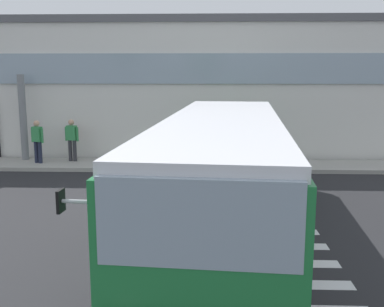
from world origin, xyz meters
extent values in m
cube|color=#232326|center=(0.00, 0.00, -0.01)|extent=(80.00, 90.00, 0.02)
cube|color=silver|center=(2.00, -5.10, 0.00)|extent=(4.40, 0.36, 0.01)
cube|color=silver|center=(2.00, -4.20, 0.00)|extent=(4.40, 0.36, 0.01)
cube|color=silver|center=(2.00, -3.30, 0.00)|extent=(4.40, 0.36, 0.01)
cube|color=silver|center=(2.00, -2.40, 0.00)|extent=(4.40, 0.36, 0.01)
cube|color=silver|center=(0.00, 12.00, 2.81)|extent=(23.10, 12.00, 5.62)
cube|color=#56565B|center=(0.00, 12.00, 5.77)|extent=(23.30, 12.20, 0.30)
cube|color=#8C9EAD|center=(1.00, 5.96, 3.80)|extent=(17.10, 0.10, 1.20)
cube|color=#9E9B93|center=(0.00, 4.80, 0.07)|extent=(27.10, 2.00, 0.15)
cylinder|color=slate|center=(-5.85, 5.40, 1.86)|extent=(0.28, 0.28, 3.43)
cube|color=#1E7238|center=(1.95, -2.45, 1.42)|extent=(3.41, 10.96, 2.15)
cube|color=silver|center=(1.95, -2.45, 0.62)|extent=(3.46, 11.00, 0.55)
cube|color=silver|center=(1.95, -2.45, 2.60)|extent=(3.30, 10.75, 0.20)
cube|color=#8C9EAD|center=(1.52, -7.78, 2.02)|extent=(2.35, 0.31, 1.05)
cube|color=#8C9EAD|center=(3.27, -2.26, 1.92)|extent=(0.81, 9.56, 0.95)
cube|color=#8C9EAD|center=(0.69, -2.05, 1.92)|extent=(0.81, 9.56, 0.95)
cube|color=black|center=(1.52, -7.78, 2.38)|extent=(2.15, 0.27, 0.28)
cylinder|color=#B7B7BF|center=(0.05, -7.46, 2.17)|extent=(0.40, 0.08, 0.05)
cube|color=black|center=(-0.15, -7.44, 2.17)|extent=(0.06, 0.20, 0.28)
cylinder|color=black|center=(2.84, -6.13, 0.50)|extent=(0.38, 1.02, 1.00)
cylinder|color=black|center=(0.49, -5.94, 0.50)|extent=(0.38, 1.02, 1.00)
cylinder|color=black|center=(3.30, -0.36, 0.50)|extent=(0.38, 1.02, 1.00)
cylinder|color=black|center=(0.96, -0.17, 0.50)|extent=(0.38, 1.02, 1.00)
cylinder|color=black|center=(3.41, 0.94, 0.50)|extent=(0.38, 1.02, 1.00)
cylinder|color=black|center=(1.07, 1.13, 0.50)|extent=(0.38, 1.02, 1.00)
cylinder|color=#1E2338|center=(-4.96, 4.66, 0.57)|extent=(0.15, 0.15, 0.85)
cylinder|color=#1E2338|center=(-5.14, 4.74, 0.57)|extent=(0.15, 0.15, 0.85)
cube|color=#338C4C|center=(-5.05, 4.70, 1.29)|extent=(0.44, 0.35, 0.58)
sphere|color=tan|center=(-5.05, 4.70, 1.71)|extent=(0.23, 0.23, 0.23)
cylinder|color=#338C4C|center=(-4.82, 4.60, 1.24)|extent=(0.09, 0.09, 0.55)
cylinder|color=#338C4C|center=(-5.28, 4.80, 1.24)|extent=(0.09, 0.09, 0.55)
cylinder|color=#2D2D33|center=(-3.73, 5.11, 0.57)|extent=(0.15, 0.15, 0.85)
cylinder|color=#2D2D33|center=(-3.92, 5.16, 0.57)|extent=(0.15, 0.15, 0.85)
cube|color=#338C4C|center=(-3.82, 5.14, 1.29)|extent=(0.42, 0.31, 0.58)
sphere|color=tan|center=(-3.82, 5.14, 1.71)|extent=(0.23, 0.23, 0.23)
cylinder|color=#338C4C|center=(-3.58, 5.07, 1.24)|extent=(0.09, 0.09, 0.55)
cylinder|color=#338C4C|center=(-4.07, 5.20, 1.24)|extent=(0.09, 0.09, 0.55)
cube|color=maroon|center=(-3.78, 5.30, 1.27)|extent=(0.34, 0.25, 0.44)
cylinder|color=yellow|center=(2.61, 3.60, 0.45)|extent=(0.18, 0.18, 0.90)
camera|label=1|loc=(1.64, -12.72, 3.73)|focal=42.91mm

